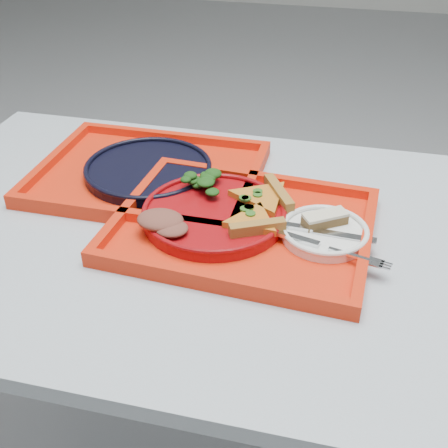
{
  "coord_description": "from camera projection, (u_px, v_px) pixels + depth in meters",
  "views": [
    {
      "loc": [
        0.05,
        -0.81,
        1.33
      ],
      "look_at": [
        -0.14,
        -0.03,
        0.78
      ],
      "focal_mm": 45.0,
      "sensor_mm": 36.0,
      "label": 1
    }
  ],
  "objects": [
    {
      "name": "dessert_bar",
      "position": [
        325.0,
        219.0,
        0.98
      ],
      "size": [
        0.08,
        0.07,
        0.02
      ],
      "rotation": [
        0.0,
        0.0,
        0.58
      ],
      "color": "#4F351A",
      "rests_on": "side_plate"
    },
    {
      "name": "knife",
      "position": [
        322.0,
        231.0,
        0.96
      ],
      "size": [
        0.19,
        0.03,
        0.01
      ],
      "primitive_type": "cube",
      "rotation": [
        0.0,
        0.0,
        -0.06
      ],
      "color": "silver",
      "rests_on": "side_plate"
    },
    {
      "name": "salad_heap",
      "position": [
        204.0,
        181.0,
        1.06
      ],
      "size": [
        0.08,
        0.07,
        0.04
      ],
      "primitive_type": "ellipsoid",
      "color": "black",
      "rests_on": "dinner_plate"
    },
    {
      "name": "table",
      "position": [
        303.0,
        274.0,
        1.03
      ],
      "size": [
        1.6,
        0.8,
        0.75
      ],
      "color": "#A0ABB4",
      "rests_on": "ground"
    },
    {
      "name": "tray_main",
      "position": [
        242.0,
        229.0,
        1.01
      ],
      "size": [
        0.47,
        0.38,
        0.01
      ],
      "primitive_type": "cube",
      "rotation": [
        0.0,
        0.0,
        -0.06
      ],
      "color": "red",
      "rests_on": "table"
    },
    {
      "name": "navy_plate",
      "position": [
        148.0,
        171.0,
        1.16
      ],
      "size": [
        0.26,
        0.26,
        0.02
      ],
      "primitive_type": "cylinder",
      "color": "black",
      "rests_on": "tray_far"
    },
    {
      "name": "side_plate",
      "position": [
        324.0,
        234.0,
        0.97
      ],
      "size": [
        0.15,
        0.15,
        0.01
      ],
      "primitive_type": "cylinder",
      "color": "white",
      "rests_on": "tray_main"
    },
    {
      "name": "meat_portion",
      "position": [
        160.0,
        220.0,
        0.97
      ],
      "size": [
        0.08,
        0.07,
        0.02
      ],
      "primitive_type": "ellipsoid",
      "color": "brown",
      "rests_on": "dinner_plate"
    },
    {
      "name": "pizza_slice_b",
      "position": [
        262.0,
        195.0,
        1.04
      ],
      "size": [
        0.17,
        0.16,
        0.02
      ],
      "primitive_type": null,
      "rotation": [
        0.0,
        0.0,
        3.66
      ],
      "color": "gold",
      "rests_on": "dinner_plate"
    },
    {
      "name": "fork",
      "position": [
        328.0,
        247.0,
        0.92
      ],
      "size": [
        0.18,
        0.07,
        0.01
      ],
      "primitive_type": "cube",
      "rotation": [
        0.0,
        0.0,
        -0.26
      ],
      "color": "silver",
      "rests_on": "side_plate"
    },
    {
      "name": "dinner_plate",
      "position": [
        214.0,
        215.0,
        1.02
      ],
      "size": [
        0.26,
        0.26,
        0.02
      ],
      "primitive_type": "cylinder",
      "color": "maroon",
      "rests_on": "tray_main"
    },
    {
      "name": "pizza_slice_a",
      "position": [
        253.0,
        219.0,
        0.97
      ],
      "size": [
        0.14,
        0.14,
        0.02
      ],
      "primitive_type": null,
      "rotation": [
        0.0,
        0.0,
        2.04
      ],
      "color": "gold",
      "rests_on": "dinner_plate"
    },
    {
      "name": "tray_far",
      "position": [
        149.0,
        177.0,
        1.17
      ],
      "size": [
        0.45,
        0.35,
        0.01
      ],
      "primitive_type": "cube",
      "rotation": [
        0.0,
        0.0,
        -0.0
      ],
      "color": "red",
      "rests_on": "table"
    }
  ]
}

